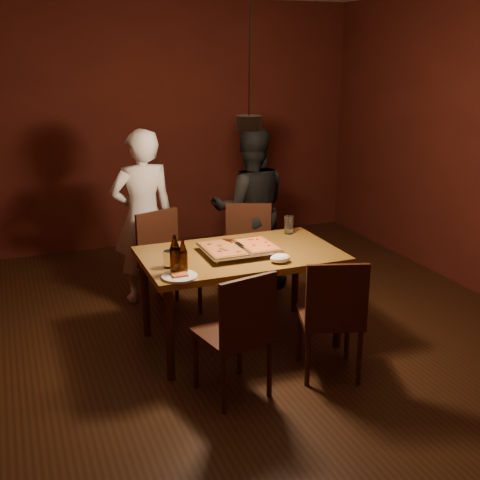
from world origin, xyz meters
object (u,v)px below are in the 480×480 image
object	(u,v)px
pizza_tray	(239,251)
diner_dark	(250,209)
chair_near_right	(333,308)
beer_bottle_b	(183,257)
beer_bottle_a	(175,254)
chair_far_right	(248,244)
plate_slice	(179,276)
diner_white	(143,217)
chair_far_left	(165,253)
pendant_lamp	(249,121)
dining_table	(240,262)
chair_near_left	(239,324)

from	to	relation	value
pizza_tray	diner_dark	xyz separation A→B (m)	(0.56, 1.13, 0.01)
chair_near_right	beer_bottle_b	world-z (taller)	beer_bottle_b
pizza_tray	beer_bottle_a	distance (m)	0.62
beer_bottle_b	beer_bottle_a	bearing A→B (deg)	153.22
chair_far_right	beer_bottle_a	world-z (taller)	beer_bottle_a
pizza_tray	plate_slice	xyz separation A→B (m)	(-0.56, -0.33, -0.01)
plate_slice	diner_white	distance (m)	1.49
chair_far_right	beer_bottle_a	xyz separation A→B (m)	(-0.97, -1.04, 0.35)
pizza_tray	diner_dark	world-z (taller)	diner_dark
chair_near_right	diner_dark	bearing A→B (deg)	103.24
chair_far_left	chair_far_right	xyz separation A→B (m)	(0.78, -0.03, 0.00)
chair_far_left	pendant_lamp	size ratio (longest dim) A/B	0.48
dining_table	plate_slice	world-z (taller)	plate_slice
chair_far_right	beer_bottle_b	distance (m)	1.45
dining_table	pendant_lamp	xyz separation A→B (m)	(-0.00, -0.18, 1.08)
chair_far_right	chair_near_right	distance (m)	1.55
beer_bottle_b	diner_white	xyz separation A→B (m)	(0.04, 1.42, -0.08)
chair_far_right	diner_dark	distance (m)	0.43
chair_far_right	beer_bottle_b	bearing A→B (deg)	72.09
plate_slice	diner_white	world-z (taller)	diner_white
pendant_lamp	dining_table	bearing A→B (deg)	88.94
chair_near_right	diner_white	size ratio (longest dim) A/B	0.33
chair_far_right	chair_near_left	xyz separation A→B (m)	(-0.70, -1.55, 0.00)
dining_table	diner_dark	bearing A→B (deg)	63.96
chair_near_right	pendant_lamp	xyz separation A→B (m)	(-0.39, 0.59, 1.22)
dining_table	beer_bottle_b	bearing A→B (deg)	-152.11
chair_far_left	pizza_tray	xyz separation A→B (m)	(0.37, -0.84, 0.24)
chair_far_left	chair_near_left	bearing A→B (deg)	74.03
beer_bottle_a	pendant_lamp	size ratio (longest dim) A/B	0.25
beer_bottle_b	pendant_lamp	bearing A→B (deg)	11.18
chair_far_left	pendant_lamp	xyz separation A→B (m)	(0.38, -1.00, 1.22)
pizza_tray	chair_near_right	bearing A→B (deg)	-64.93
chair_far_left	chair_near_right	size ratio (longest dim) A/B	1.01
chair_near_left	diner_white	bearing A→B (deg)	83.38
chair_far_left	chair_near_right	bearing A→B (deg)	97.22
diner_dark	plate_slice	bearing A→B (deg)	65.88
chair_near_right	beer_bottle_a	xyz separation A→B (m)	(-0.97, 0.51, 0.35)
diner_white	diner_dark	size ratio (longest dim) A/B	1.02
pizza_tray	pendant_lamp	bearing A→B (deg)	-88.63
pizza_tray	diner_dark	bearing A→B (deg)	60.24
beer_bottle_a	chair_far_right	bearing A→B (deg)	47.03
chair_far_right	chair_near_left	distance (m)	1.70
chair_far_left	diner_white	distance (m)	0.42
chair_far_right	pizza_tray	bearing A→B (deg)	86.18
plate_slice	chair_near_right	bearing A→B (deg)	-23.24
diner_white	beer_bottle_a	bearing A→B (deg)	82.42
beer_bottle_b	plate_slice	bearing A→B (deg)	-126.19
beer_bottle_a	diner_dark	distance (m)	1.77
beer_bottle_b	plate_slice	xyz separation A→B (m)	(-0.05, -0.07, -0.11)
chair_far_right	diner_dark	size ratio (longest dim) A/B	0.35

